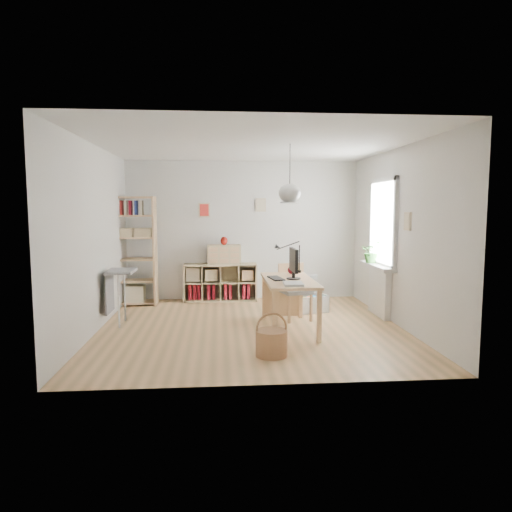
{
  "coord_description": "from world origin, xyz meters",
  "views": [
    {
      "loc": [
        -0.47,
        -6.69,
        1.79
      ],
      "look_at": [
        0.1,
        0.3,
        1.05
      ],
      "focal_mm": 32.0,
      "sensor_mm": 36.0,
      "label": 1
    }
  ],
  "objects": [
    {
      "name": "radiator",
      "position": [
        2.19,
        0.6,
        0.4
      ],
      "size": [
        0.1,
        0.8,
        0.8
      ],
      "primitive_type": "cube",
      "color": "silver",
      "rests_on": "ground"
    },
    {
      "name": "tall_bookshelf",
      "position": [
        -2.04,
        1.8,
        1.09
      ],
      "size": [
        0.8,
        0.38,
        2.0
      ],
      "color": "#DBAF7E",
      "rests_on": "ground"
    },
    {
      "name": "window_unit",
      "position": [
        2.23,
        0.6,
        1.55
      ],
      "size": [
        0.07,
        1.16,
        1.46
      ],
      "color": "white",
      "rests_on": "ground"
    },
    {
      "name": "paper_tray",
      "position": [
        0.53,
        -0.65,
        0.77
      ],
      "size": [
        0.27,
        0.33,
        0.03
      ],
      "primitive_type": "cube",
      "rotation": [
        0.0,
        0.0,
        -0.04
      ],
      "color": "silver",
      "rests_on": "desk"
    },
    {
      "name": "monitor",
      "position": [
        0.62,
        -0.14,
        1.0
      ],
      "size": [
        0.21,
        0.52,
        0.45
      ],
      "rotation": [
        0.0,
        0.0,
        0.01
      ],
      "color": "black",
      "rests_on": "desk"
    },
    {
      "name": "cube_shelf",
      "position": [
        -0.47,
        2.08,
        0.3
      ],
      "size": [
        1.4,
        0.38,
        0.72
      ],
      "color": "#CAB985",
      "rests_on": "ground"
    },
    {
      "name": "red_vase",
      "position": [
        -0.37,
        2.04,
        1.17
      ],
      "size": [
        0.13,
        0.13,
        0.16
      ],
      "primitive_type": "ellipsoid",
      "color": "maroon",
      "rests_on": "drawer_chest"
    },
    {
      "name": "potted_plant",
      "position": [
        2.12,
        0.83,
        1.05
      ],
      "size": [
        0.43,
        0.4,
        0.38
      ],
      "primitive_type": "imported",
      "rotation": [
        0.0,
        0.0,
        -0.38
      ],
      "color": "#2F6C28",
      "rests_on": "windowsill"
    },
    {
      "name": "desk",
      "position": [
        0.55,
        -0.15,
        0.66
      ],
      "size": [
        0.7,
        1.5,
        0.75
      ],
      "color": "#DBAF7E",
      "rests_on": "ground"
    },
    {
      "name": "wicker_basket",
      "position": [
        0.15,
        -1.35,
        0.17
      ],
      "size": [
        0.39,
        0.39,
        0.54
      ],
      "rotation": [
        0.0,
        0.0,
        0.14
      ],
      "color": "#9B6D46",
      "rests_on": "ground"
    },
    {
      "name": "room_shell",
      "position": [
        0.55,
        -0.15,
        2.0
      ],
      "size": [
        4.5,
        4.5,
        4.5
      ],
      "color": "silver",
      "rests_on": "ground"
    },
    {
      "name": "keyboard",
      "position": [
        0.36,
        -0.11,
        0.76
      ],
      "size": [
        0.23,
        0.44,
        0.02
      ],
      "primitive_type": "cube",
      "rotation": [
        0.0,
        0.0,
        0.16
      ],
      "color": "black",
      "rests_on": "desk"
    },
    {
      "name": "ground",
      "position": [
        0.0,
        0.0,
        0.0
      ],
      "size": [
        4.5,
        4.5,
        0.0
      ],
      "primitive_type": "plane",
      "color": "tan",
      "rests_on": "ground"
    },
    {
      "name": "storage_chest",
      "position": [
        1.08,
        1.03,
        0.2
      ],
      "size": [
        0.71,
        0.76,
        0.6
      ],
      "rotation": [
        0.0,
        0.0,
        0.25
      ],
      "color": "silver",
      "rests_on": "ground"
    },
    {
      "name": "chair",
      "position": [
        0.73,
        0.48,
        0.51
      ],
      "size": [
        0.53,
        0.53,
        0.9
      ],
      "rotation": [
        0.0,
        0.0,
        0.24
      ],
      "color": "gray",
      "rests_on": "ground"
    },
    {
      "name": "yarn_ball",
      "position": [
        0.67,
        0.38,
        0.81
      ],
      "size": [
        0.13,
        0.13,
        0.13
      ],
      "primitive_type": "sphere",
      "color": "#4D0A11",
      "rests_on": "desk"
    },
    {
      "name": "side_table",
      "position": [
        -2.04,
        0.35,
        0.67
      ],
      "size": [
        0.4,
        0.55,
        0.85
      ],
      "color": "gray",
      "rests_on": "ground"
    },
    {
      "name": "task_lamp",
      "position": [
        0.6,
        0.46,
        1.07
      ],
      "size": [
        0.45,
        0.17,
        0.48
      ],
      "color": "black",
      "rests_on": "desk"
    },
    {
      "name": "windowsill",
      "position": [
        2.14,
        0.6,
        0.83
      ],
      "size": [
        0.22,
        1.2,
        0.06
      ],
      "primitive_type": "cube",
      "color": "silver",
      "rests_on": "radiator"
    },
    {
      "name": "drawer_chest",
      "position": [
        -0.38,
        2.04,
        0.9
      ],
      "size": [
        0.64,
        0.3,
        0.36
      ],
      "primitive_type": "cube",
      "rotation": [
        0.0,
        0.0,
        0.01
      ],
      "color": "#CAB985",
      "rests_on": "cube_shelf"
    }
  ]
}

